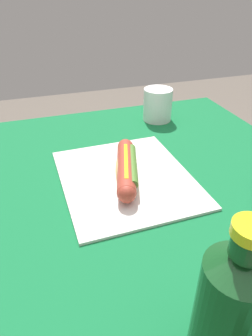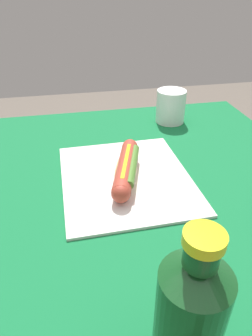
{
  "view_description": "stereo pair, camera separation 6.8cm",
  "coord_description": "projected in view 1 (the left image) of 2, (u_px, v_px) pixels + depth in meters",
  "views": [
    {
      "loc": [
        0.48,
        -0.14,
        1.18
      ],
      "look_at": [
        -0.07,
        0.04,
        0.81
      ],
      "focal_mm": 32.74,
      "sensor_mm": 36.0,
      "label": 1
    },
    {
      "loc": [
        0.5,
        -0.07,
        1.18
      ],
      "look_at": [
        -0.07,
        0.04,
        0.81
      ],
      "focal_mm": 32.74,
      "sensor_mm": 36.0,
      "label": 2
    }
  ],
  "objects": [
    {
      "name": "hot_dog",
      "position": [
        126.0,
        168.0,
        0.69
      ],
      "size": [
        0.22,
        0.1,
        0.05
      ],
      "color": "#DBB26B",
      "rests_on": "paper_wrapper"
    },
    {
      "name": "soda_bottle",
      "position": [
        230.0,
        306.0,
        0.33
      ],
      "size": [
        0.08,
        0.08,
        0.21
      ],
      "color": "#14471E",
      "rests_on": "dining_table"
    },
    {
      "name": "paper_wrapper",
      "position": [
        126.0,
        178.0,
        0.7
      ],
      "size": [
        0.34,
        0.29,
        0.01
      ],
      "primitive_type": "cube",
      "rotation": [
        0.0,
        0.0,
        0.02
      ],
      "color": "silver",
      "rests_on": "dining_table"
    },
    {
      "name": "dining_table",
      "position": [
        119.0,
        249.0,
        0.71
      ],
      "size": [
        0.99,
        1.0,
        0.78
      ],
      "color": "brown",
      "rests_on": "ground"
    },
    {
      "name": "drinking_cup",
      "position": [
        158.0,
        105.0,
        0.96
      ],
      "size": [
        0.09,
        0.09,
        0.1
      ],
      "primitive_type": "cylinder",
      "color": "white",
      "rests_on": "dining_table"
    }
  ]
}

